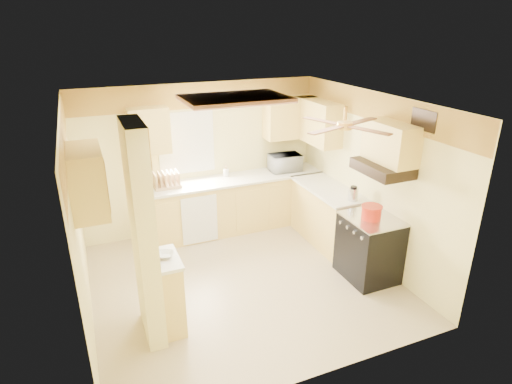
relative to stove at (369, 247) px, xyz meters
name	(u,v)px	position (x,y,z in m)	size (l,w,h in m)	color
floor	(244,281)	(-1.67, 0.55, -0.46)	(4.00, 4.00, 0.00)	tan
ceiling	(241,102)	(-1.67, 0.55, 2.04)	(4.00, 4.00, 0.00)	white
wall_back	(202,159)	(-1.67, 2.45, 0.79)	(4.00, 4.00, 0.00)	#F4E695
wall_front	(317,274)	(-1.67, -1.35, 0.79)	(4.00, 4.00, 0.00)	#F4E695
wall_left	(77,226)	(-3.67, 0.55, 0.79)	(3.80, 3.80, 0.00)	#F4E695
wall_right	(370,179)	(0.33, 0.55, 0.79)	(3.80, 3.80, 0.00)	#F4E695
wallpaper_border	(199,95)	(-1.67, 2.43, 1.84)	(4.00, 0.02, 0.40)	yellow
partition_column	(144,236)	(-3.02, 0.00, 0.79)	(0.20, 0.70, 2.50)	#F4E695
partition_ledge	(170,294)	(-2.80, 0.00, -0.01)	(0.25, 0.55, 0.90)	#FFDC74
ledge_top	(166,259)	(-2.80, 0.00, 0.46)	(0.28, 0.58, 0.04)	silver
lower_cabinets_back	(237,204)	(-1.17, 2.15, -0.01)	(3.00, 0.60, 0.90)	#FFDC74
lower_cabinets_right	(327,216)	(0.03, 1.15, -0.01)	(0.60, 1.40, 0.90)	#FFDC74
countertop_back	(237,179)	(-1.17, 2.14, 0.46)	(3.04, 0.64, 0.04)	silver
countertop_right	(329,189)	(0.02, 1.15, 0.46)	(0.64, 1.44, 0.04)	silver
dishwasher_panel	(200,220)	(-1.92, 1.84, -0.03)	(0.58, 0.02, 0.80)	white
window	(186,143)	(-1.92, 2.44, 1.09)	(0.92, 0.02, 1.02)	white
upper_cab_back_left	(149,130)	(-2.52, 2.27, 1.39)	(0.60, 0.35, 0.70)	#FFDC74
upper_cab_back_right	(290,118)	(-0.12, 2.27, 1.39)	(0.90, 0.35, 0.70)	#FFDC74
upper_cab_right	(318,122)	(0.16, 1.80, 1.39)	(0.35, 1.00, 0.70)	#FFDC74
upper_cab_left_wall	(87,181)	(-3.49, 0.30, 1.39)	(0.35, 0.75, 0.70)	#FFDC74
upper_cab_over_stove	(391,143)	(0.16, 0.00, 1.49)	(0.35, 0.76, 0.52)	#FFDC74
stove	(369,247)	(0.00, 0.00, 0.00)	(0.68, 0.77, 0.92)	black
range_hood	(382,168)	(0.07, 0.00, 1.16)	(0.50, 0.76, 0.14)	black
poster_menu	(149,183)	(-2.91, 0.00, 1.39)	(0.02, 0.42, 0.57)	black
poster_nashville	(154,239)	(-2.91, 0.00, 0.74)	(0.02, 0.42, 0.57)	black
ceiling_light_panel	(235,99)	(-1.57, 1.05, 2.00)	(1.35, 0.95, 0.06)	brown
ceiling_fan	(345,125)	(-0.67, -0.15, 1.83)	(1.15, 1.15, 0.26)	gold
vent_grate	(424,120)	(0.31, -0.35, 1.84)	(0.02, 0.40, 0.25)	black
microwave	(285,163)	(-0.25, 2.16, 0.63)	(0.53, 0.36, 0.30)	white
bowl	(165,255)	(-2.81, 0.02, 0.50)	(0.20, 0.20, 0.05)	white
dutch_oven	(371,212)	(-0.03, -0.01, 0.55)	(0.28, 0.28, 0.19)	red
kettle	(353,194)	(0.08, 0.57, 0.58)	(0.14, 0.14, 0.22)	silver
dish_rack	(166,182)	(-2.34, 2.17, 0.57)	(0.43, 0.32, 0.24)	tan
utensil_crock	(226,172)	(-1.30, 2.29, 0.55)	(0.10, 0.10, 0.20)	white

